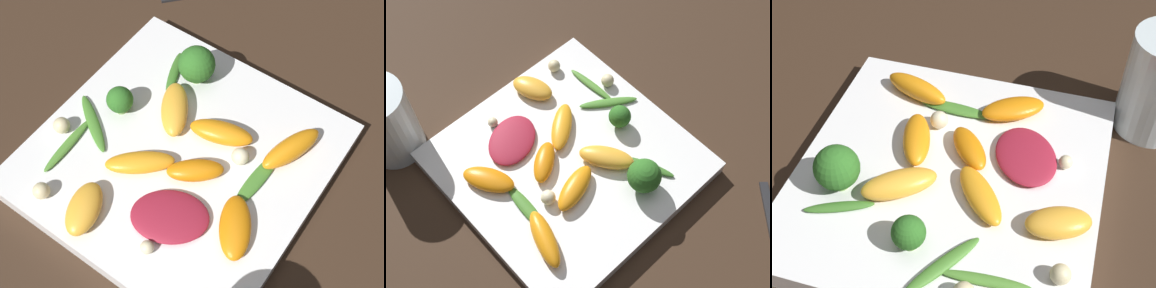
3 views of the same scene
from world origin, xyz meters
The scene contains 20 objects.
ground_plane centered at (0.00, 0.00, 0.00)m, with size 2.40×2.40×0.00m, color #382619.
plate centered at (0.00, 0.00, 0.01)m, with size 0.29×0.29×0.02m.
radicchio_leaf_0 centered at (-0.04, 0.07, 0.03)m, with size 0.10×0.09×0.01m.
orange_segment_0 centered at (-0.02, -0.04, 0.03)m, with size 0.07×0.05×0.02m.
orange_segment_1 centered at (-0.10, -0.07, 0.03)m, with size 0.05×0.08×0.02m.
orange_segment_2 centered at (-0.10, 0.04, 0.03)m, with size 0.06×0.07×0.02m.
orange_segment_3 centered at (0.03, -0.04, 0.03)m, with size 0.06×0.08×0.02m.
orange_segment_4 centered at (0.02, 0.04, 0.03)m, with size 0.07×0.07×0.02m.
orange_segment_5 centered at (0.04, 0.11, 0.03)m, with size 0.05×0.07×0.02m.
orange_segment_6 centered at (-0.03, 0.01, 0.03)m, with size 0.06×0.06×0.02m.
broccoli_floret_0 centered at (0.04, -0.09, 0.05)m, with size 0.04×0.04×0.05m.
broccoli_floret_1 centered at (0.09, -0.01, 0.04)m, with size 0.03×0.03×0.03m.
arugula_sprig_0 centered at (0.10, 0.06, 0.03)m, with size 0.02×0.08×0.01m.
arugula_sprig_1 centered at (0.10, 0.02, 0.03)m, with size 0.07×0.06×0.01m.
arugula_sprig_2 centered at (0.07, -0.08, 0.03)m, with size 0.03×0.06×0.01m.
arugula_sprig_3 centered at (-0.08, -0.02, 0.03)m, with size 0.02×0.08×0.01m.
macadamia_nut_0 centered at (-0.06, -0.03, 0.03)m, with size 0.02×0.02×0.02m.
macadamia_nut_1 centered at (0.12, 0.05, 0.03)m, with size 0.02×0.02×0.02m.
macadamia_nut_2 centered at (-0.04, 0.11, 0.03)m, with size 0.01×0.01×0.01m.
macadamia_nut_3 centered at (0.08, 0.12, 0.03)m, with size 0.02×0.02×0.02m.
Camera 1 is at (-0.18, 0.23, 0.51)m, focal length 50.00 mm.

